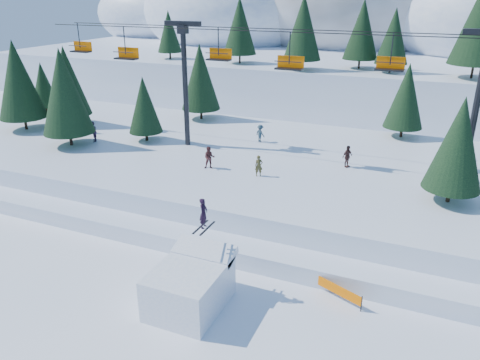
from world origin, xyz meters
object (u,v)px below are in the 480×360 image
at_px(chairlift, 296,72).
at_px(banner_far, 362,273).
at_px(banner_near, 338,290).
at_px(jump_kicker, 190,285).

bearing_deg(chairlift, banner_far, -56.25).
bearing_deg(banner_far, banner_near, -111.78).
relative_size(chairlift, banner_near, 17.73).
relative_size(banner_near, banner_far, 0.94).
height_order(jump_kicker, banner_near, jump_kicker).
xyz_separation_m(banner_near, banner_far, (0.87, 2.17, 0.00)).
bearing_deg(banner_near, jump_kicker, -153.11).
height_order(chairlift, banner_near, chairlift).
bearing_deg(jump_kicker, chairlift, 89.73).
height_order(banner_near, banner_far, same).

